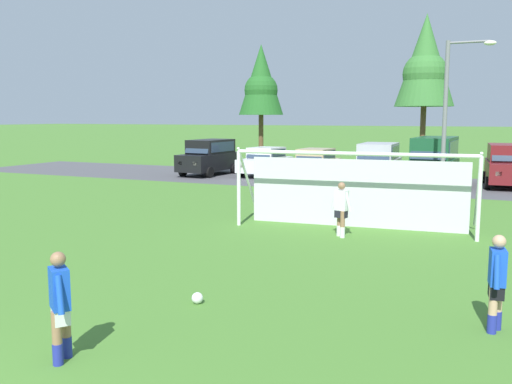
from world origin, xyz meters
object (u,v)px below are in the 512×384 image
player_defender_far (60,307)px  parked_car_slot_center (378,163)px  player_striker_near (341,210)px  soccer_goal (355,188)px  soccer_ball (197,298)px  parked_car_slot_far_left (210,157)px  parked_car_slot_right (507,165)px  street_lamp (450,119)px  parked_car_slot_center_right (434,161)px  player_midfield_center (497,283)px  parked_car_slot_left (265,161)px  parked_car_slot_center_left (315,163)px

player_defender_far → parked_car_slot_center: size_ratio=0.35×
player_striker_near → player_defender_far: size_ratio=1.00×
soccer_goal → player_striker_near: 1.53m
soccer_ball → parked_car_slot_far_left: bearing=118.3°
player_defender_far → parked_car_slot_far_left: size_ratio=0.35×
player_striker_near → parked_car_slot_right: bearing=73.5°
parked_car_slot_far_left → parked_car_slot_right: size_ratio=1.00×
soccer_ball → street_lamp: 16.36m
parked_car_slot_center_right → player_defender_far: bearing=-96.1°
player_striker_near → player_midfield_center: (4.33, -6.12, 0.00)m
parked_car_slot_far_left → parked_car_slot_left: (3.38, 0.81, -0.24)m
player_striker_near → player_defender_far: same height
parked_car_slot_center_left → parked_car_slot_center_right: 6.84m
soccer_goal → player_defender_far: size_ratio=4.61×
soccer_goal → player_striker_near: bearing=-91.1°
player_midfield_center → parked_car_slot_center_left: size_ratio=0.38×
soccer_goal → parked_car_slot_left: (-8.84, 13.41, -0.42)m
parked_car_slot_right → parked_car_slot_center_left: bearing=-178.1°
player_striker_near → soccer_ball: bearing=-97.2°
parked_car_slot_far_left → parked_car_slot_center_left: 6.59m
parked_car_slot_center → parked_car_slot_center_right: (2.85, 0.05, 0.23)m
soccer_goal → player_midfield_center: bearing=-60.4°
player_defender_far → parked_car_slot_left: parked_car_slot_left is taller
player_striker_near → street_lamp: bearing=76.2°
soccer_ball → player_striker_near: (0.88, 6.95, 0.71)m
soccer_goal → parked_car_slot_center_left: soccer_goal is taller
parked_car_slot_center_left → player_defender_far: bearing=-80.3°
parked_car_slot_right → street_lamp: 7.12m
parked_car_slot_left → parked_car_slot_center_right: 9.98m
player_defender_far → parked_car_slot_center_right: (2.50, 23.52, 0.52)m
soccer_ball → player_midfield_center: size_ratio=0.13×
soccer_goal → street_lamp: 7.92m
street_lamp → soccer_goal: bearing=-106.2°
parked_car_slot_center_left → parked_car_slot_right: size_ratio=0.91×
parked_car_slot_left → soccer_goal: bearing=-56.6°
parked_car_slot_left → parked_car_slot_right: 13.28m
parked_car_slot_center → player_defender_far: bearing=-89.1°
parked_car_slot_center_right → soccer_ball: bearing=-95.5°
soccer_goal → parked_car_slot_center_left: size_ratio=1.76×
soccer_goal → street_lamp: (2.13, 7.31, 2.17)m
parked_car_slot_right → street_lamp: street_lamp is taller
parked_car_slot_right → street_lamp: size_ratio=0.71×
parked_car_slot_left → player_defender_far: bearing=-73.4°
parked_car_slot_right → player_midfield_center: bearing=-90.4°
parked_car_slot_center_right → soccer_goal: bearing=-95.0°
parked_car_slot_far_left → player_midfield_center: bearing=-50.7°
player_midfield_center → parked_car_slot_center_left: (-9.97, 20.88, 0.05)m
parked_car_slot_far_left → parked_car_slot_right: same height
parked_car_slot_center_left → player_striker_near: bearing=-69.1°
parked_car_slot_left → parked_car_slot_right: size_ratio=0.91×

